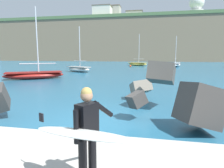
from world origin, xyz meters
name	(u,v)px	position (x,y,z in m)	size (l,w,h in m)	color
ground_plane	(98,121)	(0.00, 0.00, 0.00)	(400.00, 400.00, 0.00)	#235B7A
breakwater_jetty	(75,88)	(-1.44, 1.35, 1.04)	(32.64, 7.22, 2.31)	#3D3A38
surfer_with_board	(84,132)	(0.91, -4.13, 1.28)	(2.04, 1.52, 1.78)	black
boat_near_centre	(175,65)	(7.21, 38.43, 0.47)	(2.96, 5.49, 6.70)	white
boat_near_right	(34,75)	(-10.37, 11.95, 0.44)	(6.22, 5.03, 7.53)	maroon
boat_mid_left	(79,69)	(-8.85, 21.28, 0.48)	(4.52, 3.30, 6.73)	beige
boat_mid_centre	(137,64)	(-1.27, 40.96, 0.44)	(5.23, 3.93, 7.48)	#EAC64C
mooring_buoy_inner	(130,66)	(-2.37, 35.05, 0.22)	(0.44, 0.44, 0.44)	#E54C1E
headland_bluff	(118,41)	(-13.70, 87.15, 9.36)	(106.88, 31.31, 18.67)	#847056
radar_dome	(196,6)	(20.72, 88.22, 23.69)	(6.33, 6.33, 9.76)	silver
station_building_west	(102,12)	(-19.39, 79.05, 21.12)	(8.07, 6.01, 4.88)	silver
station_building_central	(134,17)	(-6.89, 94.47, 21.34)	(8.22, 6.40, 5.32)	#B2ADA3
station_building_east	(116,13)	(-14.90, 86.63, 21.88)	(4.46, 5.97, 6.39)	#B2ADA3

